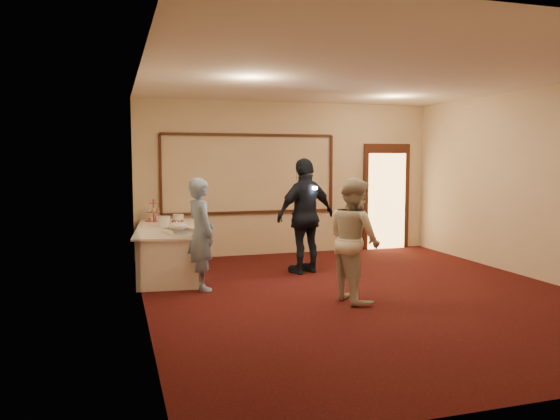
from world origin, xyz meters
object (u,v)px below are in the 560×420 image
(woman, at_px, (354,240))
(guest, at_px, (306,216))
(plate_stack_a, at_px, (164,222))
(tart, at_px, (179,227))
(plate_stack_b, at_px, (178,219))
(pavlova_tray, at_px, (178,228))
(buffet_table, at_px, (168,250))
(man, at_px, (201,234))
(cupcake_stand, at_px, (154,213))

(woman, height_order, guest, guest)
(plate_stack_a, relative_size, tart, 0.83)
(plate_stack_b, bearing_deg, pavlova_tray, -96.85)
(plate_stack_b, distance_m, woman, 3.51)
(buffet_table, relative_size, plate_stack_a, 12.56)
(plate_stack_b, bearing_deg, woman, -55.58)
(plate_stack_a, relative_size, woman, 0.13)
(woman, bearing_deg, tart, 35.88)
(plate_stack_a, distance_m, tart, 0.37)
(buffet_table, distance_m, plate_stack_a, 0.48)
(pavlova_tray, height_order, plate_stack_a, pavlova_tray)
(plate_stack_a, bearing_deg, man, -73.23)
(tart, distance_m, woman, 3.04)
(guest, bearing_deg, pavlova_tray, -14.16)
(pavlova_tray, height_order, cupcake_stand, cupcake_stand)
(plate_stack_a, xyz_separation_m, guest, (2.25, -0.68, 0.09))
(pavlova_tray, height_order, plate_stack_b, pavlova_tray)
(buffet_table, distance_m, pavlova_tray, 0.87)
(tart, bearing_deg, man, -79.47)
(cupcake_stand, height_order, plate_stack_b, cupcake_stand)
(plate_stack_b, bearing_deg, tart, -95.53)
(man, bearing_deg, pavlova_tray, 13.31)
(man, distance_m, guest, 1.96)
(pavlova_tray, xyz_separation_m, tart, (0.08, 0.52, -0.05))
(tart, xyz_separation_m, guest, (2.03, -0.38, 0.16))
(pavlova_tray, distance_m, woman, 2.75)
(tart, bearing_deg, plate_stack_a, 124.85)
(cupcake_stand, distance_m, plate_stack_b, 0.64)
(pavlova_tray, bearing_deg, tart, 81.49)
(buffet_table, distance_m, tart, 0.49)
(guest, bearing_deg, buffet_table, -32.99)
(tart, bearing_deg, plate_stack_b, 84.47)
(buffet_table, relative_size, guest, 1.40)
(plate_stack_b, bearing_deg, plate_stack_a, -128.51)
(pavlova_tray, distance_m, cupcake_stand, 1.69)
(buffet_table, relative_size, pavlova_tray, 5.01)
(tart, bearing_deg, woman, -47.70)
(cupcake_stand, relative_size, woman, 0.27)
(plate_stack_a, distance_m, man, 1.40)
(pavlova_tray, relative_size, plate_stack_a, 2.51)
(pavlova_tray, xyz_separation_m, man, (0.27, -0.52, -0.03))
(cupcake_stand, xyz_separation_m, plate_stack_b, (0.38, -0.51, -0.08))
(woman, relative_size, guest, 0.87)
(plate_stack_b, relative_size, woman, 0.12)
(buffet_table, bearing_deg, plate_stack_a, 121.14)
(man, bearing_deg, tart, -3.53)
(pavlova_tray, xyz_separation_m, cupcake_stand, (-0.24, 1.68, 0.08))
(cupcake_stand, distance_m, guest, 2.81)
(plate_stack_a, distance_m, guest, 2.35)
(buffet_table, distance_m, plate_stack_b, 0.67)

